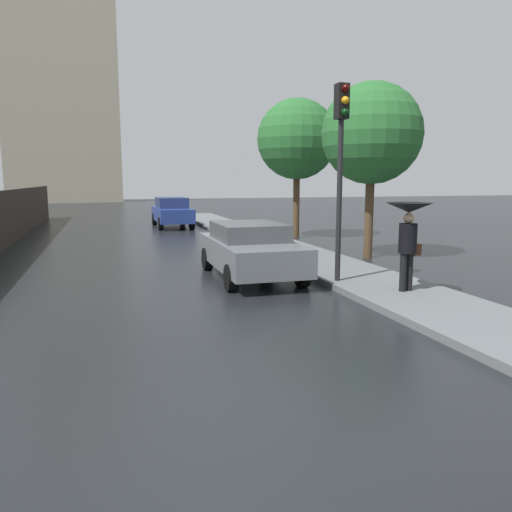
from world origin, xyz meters
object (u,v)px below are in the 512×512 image
object	(u,v)px
car_grey_mid_road	(250,249)
street_tree_near	(297,140)
traffic_light	(341,146)
street_tree_mid	(372,134)
pedestrian_with_umbrella_near	(409,224)
car_blue_near_kerb	(172,212)

from	to	relation	value
car_grey_mid_road	street_tree_near	world-z (taller)	street_tree_near
traffic_light	street_tree_mid	distance (m)	4.63
pedestrian_with_umbrella_near	street_tree_near	bearing A→B (deg)	-112.04
traffic_light	street_tree_near	distance (m)	9.84
pedestrian_with_umbrella_near	street_tree_near	size ratio (longest dim) A/B	0.32
car_blue_near_kerb	pedestrian_with_umbrella_near	world-z (taller)	pedestrian_with_umbrella_near
street_tree_near	street_tree_mid	size ratio (longest dim) A/B	1.07
car_grey_mid_road	street_tree_mid	world-z (taller)	street_tree_mid
car_grey_mid_road	pedestrian_with_umbrella_near	distance (m)	3.98
car_blue_near_kerb	car_grey_mid_road	bearing A→B (deg)	-90.11
car_grey_mid_road	car_blue_near_kerb	bearing A→B (deg)	90.95
pedestrian_with_umbrella_near	street_tree_near	distance (m)	11.23
car_blue_near_kerb	street_tree_near	world-z (taller)	street_tree_near
pedestrian_with_umbrella_near	traffic_light	bearing A→B (deg)	-69.99
car_grey_mid_road	traffic_light	world-z (taller)	traffic_light
traffic_light	car_blue_near_kerb	bearing A→B (deg)	96.37
traffic_light	pedestrian_with_umbrella_near	bearing A→B (deg)	-57.15
car_grey_mid_road	traffic_light	distance (m)	3.34
street_tree_mid	traffic_light	bearing A→B (deg)	-127.57
street_tree_near	car_blue_near_kerb	bearing A→B (deg)	124.96
pedestrian_with_umbrella_near	traffic_light	world-z (taller)	traffic_light
pedestrian_with_umbrella_near	car_grey_mid_road	bearing A→B (deg)	-62.90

